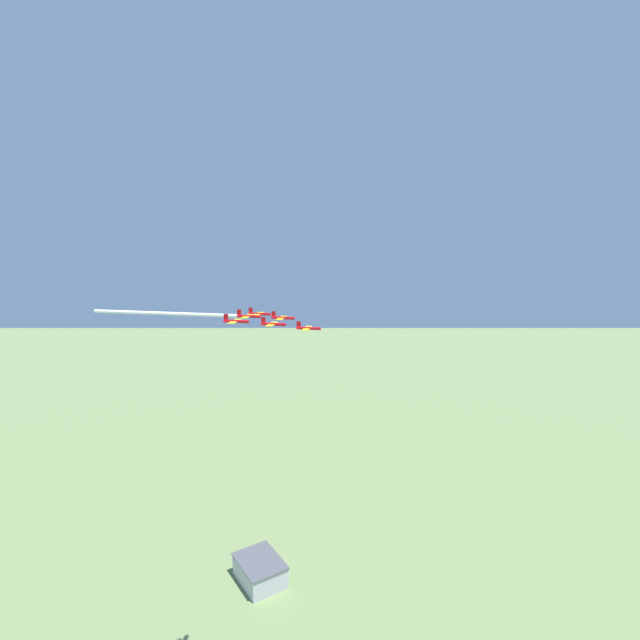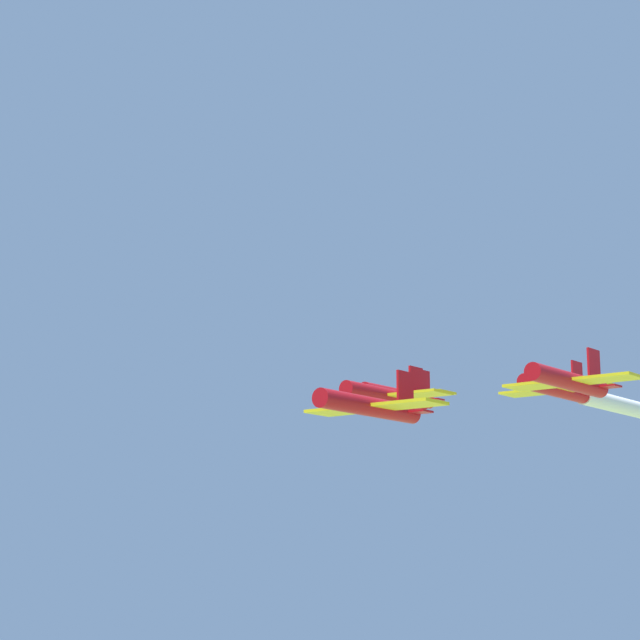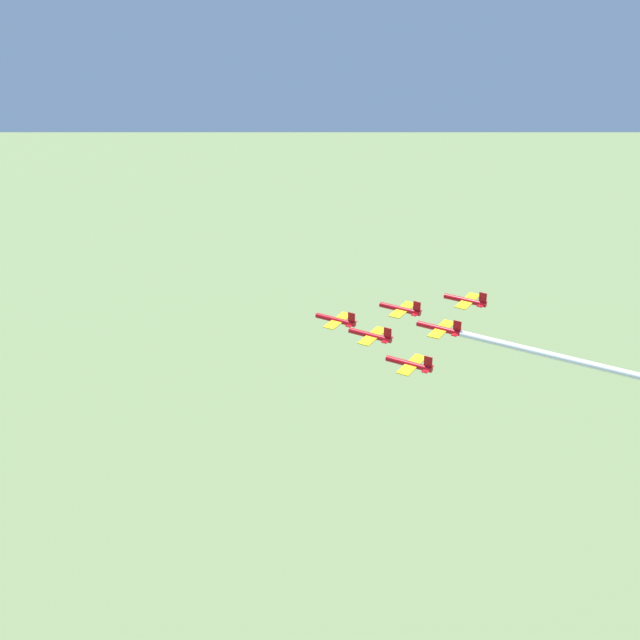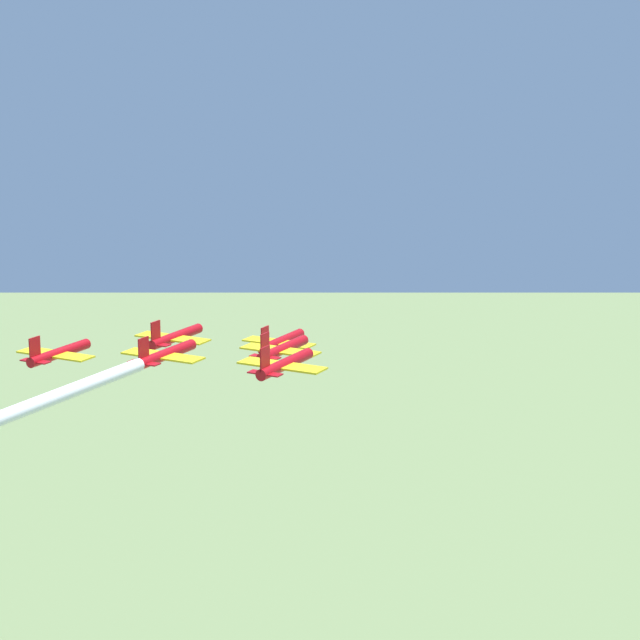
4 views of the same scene
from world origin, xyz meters
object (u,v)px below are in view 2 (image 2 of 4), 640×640
Objects in this scene: jet_0 at (372,406)px; jet_1 at (571,381)px; jet_2 at (389,396)px; jet_5 at (401,396)px; jet_4 at (557,389)px.

jet_1 reaches higher than jet_0.
jet_2 is (-2.60, -11.58, 2.20)m from jet_0.
jet_5 is at bearing -59.53° from jet_0.
jet_1 is at bearing 120.47° from jet_4.
jet_1 is 1.00× the size of jet_5.
jet_0 is 12.07m from jet_2.
jet_2 is 1.00× the size of jet_5.
jet_5 reaches higher than jet_0.
jet_5 is (-5.20, -23.16, 3.93)m from jet_0.
jet_1 is 1.00× the size of jet_2.
jet_0 is 1.00× the size of jet_2.
jet_2 reaches higher than jet_1.
jet_0 is at bearing 120.47° from jet_2.
jet_0 is at bearing 59.53° from jet_1.
jet_2 is at bearing 0.00° from jet_1.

